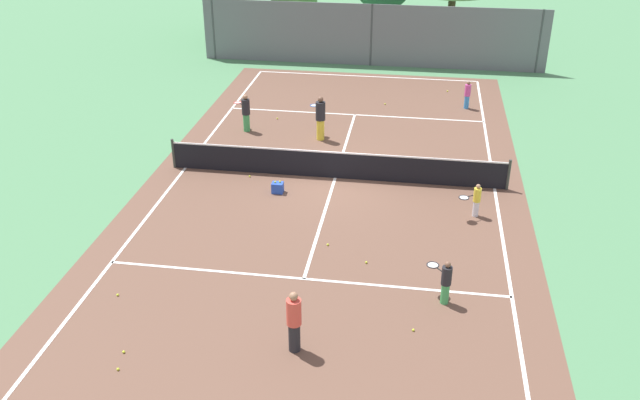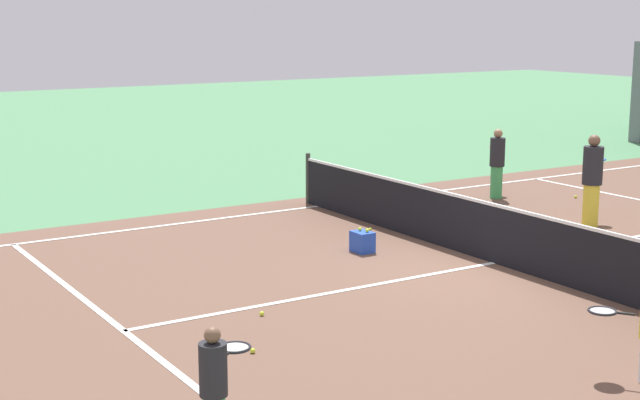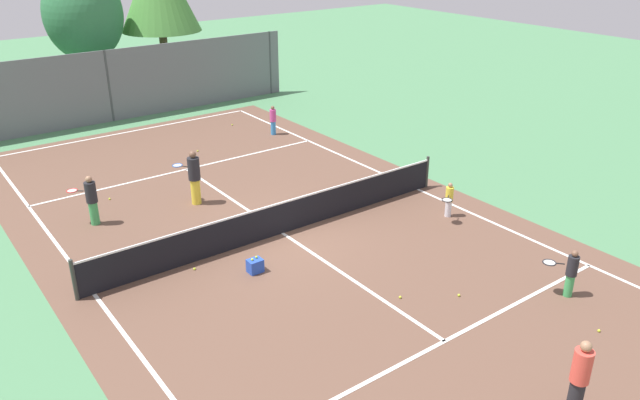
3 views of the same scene
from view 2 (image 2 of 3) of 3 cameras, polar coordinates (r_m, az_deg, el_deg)
name	(u,v)px [view 2 (image 2 of 3)]	position (r m, az deg, el deg)	size (l,w,h in m)	color
ground_plane	(494,263)	(15.81, 10.50, -3.79)	(80.00, 80.00, 0.00)	#4C8456
court_surface	(494,263)	(15.81, 10.50, -3.78)	(13.00, 25.00, 0.01)	brown
tennis_net	(495,233)	(15.69, 10.57, -1.99)	(11.90, 0.10, 1.10)	#333833
player_0	(497,163)	(21.24, 10.68, 2.25)	(0.83, 0.77, 1.55)	#3FA559
player_2	(592,180)	(18.75, 16.16, 1.19)	(0.75, 0.91, 1.79)	yellow
player_4	(215,387)	(8.92, -6.39, -11.20)	(0.72, 0.77, 1.24)	#3FA559
ball_crate	(362,242)	(16.25, 2.59, -2.54)	(0.38, 0.30, 0.43)	blue
tennis_ball_2	(253,351)	(11.56, -4.10, -9.10)	(0.07, 0.07, 0.07)	#CCE533
tennis_ball_3	(576,197)	(21.75, 15.24, 0.19)	(0.07, 0.07, 0.07)	#CCE533
tennis_ball_6	(370,229)	(17.84, 3.06, -1.79)	(0.07, 0.07, 0.07)	#CCE533
tennis_ball_8	(262,314)	(12.91, -3.54, -6.89)	(0.07, 0.07, 0.07)	#CCE533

